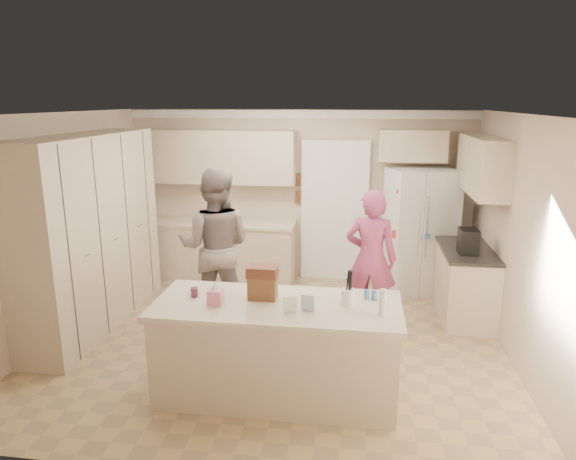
# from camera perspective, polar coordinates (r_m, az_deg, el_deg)

# --- Properties ---
(floor) EXTENTS (5.20, 4.60, 0.02)m
(floor) POSITION_cam_1_polar(r_m,az_deg,el_deg) (6.17, -1.40, -12.19)
(floor) COLOR tan
(floor) RESTS_ON ground
(ceiling) EXTENTS (5.20, 4.60, 0.02)m
(ceiling) POSITION_cam_1_polar(r_m,az_deg,el_deg) (5.52, -1.57, 12.92)
(ceiling) COLOR white
(ceiling) RESTS_ON wall_back
(wall_back) EXTENTS (5.20, 0.02, 2.60)m
(wall_back) POSITION_cam_1_polar(r_m,az_deg,el_deg) (7.94, 1.26, 3.85)
(wall_back) COLOR beige
(wall_back) RESTS_ON ground
(wall_front) EXTENTS (5.20, 0.02, 2.60)m
(wall_front) POSITION_cam_1_polar(r_m,az_deg,el_deg) (3.57, -7.67, -9.68)
(wall_front) COLOR beige
(wall_front) RESTS_ON ground
(wall_left) EXTENTS (0.02, 4.60, 2.60)m
(wall_left) POSITION_cam_1_polar(r_m,az_deg,el_deg) (6.65, -24.27, 0.48)
(wall_left) COLOR beige
(wall_left) RESTS_ON ground
(wall_right) EXTENTS (0.02, 4.60, 2.60)m
(wall_right) POSITION_cam_1_polar(r_m,az_deg,el_deg) (5.88, 24.47, -1.21)
(wall_right) COLOR beige
(wall_right) RESTS_ON ground
(crown_back) EXTENTS (5.20, 0.08, 0.12)m
(crown_back) POSITION_cam_1_polar(r_m,az_deg,el_deg) (7.76, 1.27, 12.74)
(crown_back) COLOR white
(crown_back) RESTS_ON wall_back
(pantry_bank) EXTENTS (0.60, 2.60, 2.35)m
(pantry_bank) POSITION_cam_1_polar(r_m,az_deg,el_deg) (6.69, -21.01, -0.23)
(pantry_bank) COLOR beige
(pantry_bank) RESTS_ON floor
(back_base_cab) EXTENTS (2.20, 0.60, 0.88)m
(back_base_cab) POSITION_cam_1_polar(r_m,az_deg,el_deg) (8.06, -7.18, -2.39)
(back_base_cab) COLOR beige
(back_base_cab) RESTS_ON floor
(back_countertop) EXTENTS (2.24, 0.63, 0.04)m
(back_countertop) POSITION_cam_1_polar(r_m,az_deg,el_deg) (7.94, -7.31, 0.77)
(back_countertop) COLOR beige
(back_countertop) RESTS_ON back_base_cab
(back_upper_cab) EXTENTS (2.20, 0.35, 0.80)m
(back_upper_cab) POSITION_cam_1_polar(r_m,az_deg,el_deg) (7.89, -7.28, 8.07)
(back_upper_cab) COLOR beige
(back_upper_cab) RESTS_ON wall_back
(doorway_opening) EXTENTS (0.90, 0.06, 2.10)m
(doorway_opening) POSITION_cam_1_polar(r_m,az_deg,el_deg) (7.92, 5.18, 1.91)
(doorway_opening) COLOR black
(doorway_opening) RESTS_ON floor
(doorway_casing) EXTENTS (1.02, 0.03, 2.22)m
(doorway_casing) POSITION_cam_1_polar(r_m,az_deg,el_deg) (7.88, 5.17, 1.86)
(doorway_casing) COLOR white
(doorway_casing) RESTS_ON floor
(wall_frame_upper) EXTENTS (0.15, 0.02, 0.20)m
(wall_frame_upper) POSITION_cam_1_polar(r_m,az_deg,el_deg) (7.86, 1.38, 5.58)
(wall_frame_upper) COLOR brown
(wall_frame_upper) RESTS_ON wall_back
(wall_frame_lower) EXTENTS (0.15, 0.02, 0.20)m
(wall_frame_lower) POSITION_cam_1_polar(r_m,az_deg,el_deg) (7.91, 1.37, 3.65)
(wall_frame_lower) COLOR brown
(wall_frame_lower) RESTS_ON wall_back
(refrigerator) EXTENTS (1.06, 0.93, 1.80)m
(refrigerator) POSITION_cam_1_polar(r_m,az_deg,el_deg) (7.63, 14.41, -0.13)
(refrigerator) COLOR white
(refrigerator) RESTS_ON floor
(fridge_seam) EXTENTS (0.02, 0.02, 1.78)m
(fridge_seam) POSITION_cam_1_polar(r_m,az_deg,el_deg) (7.29, 14.70, -0.82)
(fridge_seam) COLOR gray
(fridge_seam) RESTS_ON refrigerator
(fridge_dispenser) EXTENTS (0.22, 0.03, 0.35)m
(fridge_dispenser) POSITION_cam_1_polar(r_m,az_deg,el_deg) (7.19, 13.09, 1.14)
(fridge_dispenser) COLOR black
(fridge_dispenser) RESTS_ON refrigerator
(fridge_handle_l) EXTENTS (0.02, 0.02, 0.85)m
(fridge_handle_l) POSITION_cam_1_polar(r_m,az_deg,el_deg) (7.23, 14.39, 0.31)
(fridge_handle_l) COLOR silver
(fridge_handle_l) RESTS_ON refrigerator
(fridge_handle_r) EXTENTS (0.02, 0.02, 0.85)m
(fridge_handle_r) POSITION_cam_1_polar(r_m,az_deg,el_deg) (7.24, 15.18, 0.29)
(fridge_handle_r) COLOR silver
(fridge_handle_r) RESTS_ON refrigerator
(over_fridge_cab) EXTENTS (0.95, 0.35, 0.45)m
(over_fridge_cab) POSITION_cam_1_polar(r_m,az_deg,el_deg) (7.63, 13.68, 9.09)
(over_fridge_cab) COLOR beige
(over_fridge_cab) RESTS_ON wall_back
(right_base_cab) EXTENTS (0.60, 1.20, 0.88)m
(right_base_cab) POSITION_cam_1_polar(r_m,az_deg,el_deg) (6.99, 19.06, -5.76)
(right_base_cab) COLOR beige
(right_base_cab) RESTS_ON floor
(right_countertop) EXTENTS (0.63, 1.24, 0.04)m
(right_countertop) POSITION_cam_1_polar(r_m,az_deg,el_deg) (6.84, 19.29, -2.14)
(right_countertop) COLOR #2D2B28
(right_countertop) RESTS_ON right_base_cab
(right_upper_cab) EXTENTS (0.35, 1.50, 0.70)m
(right_upper_cab) POSITION_cam_1_polar(r_m,az_deg,el_deg) (6.86, 20.81, 6.75)
(right_upper_cab) COLOR beige
(right_upper_cab) RESTS_ON wall_right
(coffee_maker) EXTENTS (0.22, 0.28, 0.30)m
(coffee_maker) POSITION_cam_1_polar(r_m,az_deg,el_deg) (6.60, 19.39, -1.20)
(coffee_maker) COLOR black
(coffee_maker) RESTS_ON right_countertop
(island_base) EXTENTS (2.20, 0.90, 0.88)m
(island_base) POSITION_cam_1_polar(r_m,az_deg,el_deg) (4.97, -1.22, -13.30)
(island_base) COLOR beige
(island_base) RESTS_ON floor
(island_top) EXTENTS (2.28, 0.96, 0.05)m
(island_top) POSITION_cam_1_polar(r_m,az_deg,el_deg) (4.78, -1.25, -8.41)
(island_top) COLOR beige
(island_top) RESTS_ON island_base
(utensil_crock) EXTENTS (0.13, 0.13, 0.15)m
(utensil_crock) POSITION_cam_1_polar(r_m,az_deg,el_deg) (4.73, 6.70, -7.43)
(utensil_crock) COLOR white
(utensil_crock) RESTS_ON island_top
(tissue_box) EXTENTS (0.13, 0.13, 0.14)m
(tissue_box) POSITION_cam_1_polar(r_m,az_deg,el_deg) (4.77, -8.05, -7.38)
(tissue_box) COLOR pink
(tissue_box) RESTS_ON island_top
(tissue_plume) EXTENTS (0.08, 0.08, 0.08)m
(tissue_plume) POSITION_cam_1_polar(r_m,az_deg,el_deg) (4.73, -8.10, -6.14)
(tissue_plume) COLOR white
(tissue_plume) RESTS_ON tissue_box
(dollhouse_body) EXTENTS (0.26, 0.18, 0.22)m
(dollhouse_body) POSITION_cam_1_polar(r_m,az_deg,el_deg) (4.84, -2.83, -6.38)
(dollhouse_body) COLOR brown
(dollhouse_body) RESTS_ON island_top
(dollhouse_roof) EXTENTS (0.28, 0.20, 0.10)m
(dollhouse_roof) POSITION_cam_1_polar(r_m,az_deg,el_deg) (4.79, -2.86, -4.59)
(dollhouse_roof) COLOR #592D1E
(dollhouse_roof) RESTS_ON dollhouse_body
(jam_jar) EXTENTS (0.07, 0.07, 0.09)m
(jam_jar) POSITION_cam_1_polar(r_m,az_deg,el_deg) (4.98, -10.35, -6.81)
(jam_jar) COLOR #59263F
(jam_jar) RESTS_ON island_top
(greeting_card_a) EXTENTS (0.12, 0.06, 0.16)m
(greeting_card_a) POSITION_cam_1_polar(r_m,az_deg,el_deg) (4.53, 0.22, -8.26)
(greeting_card_a) COLOR white
(greeting_card_a) RESTS_ON island_top
(greeting_card_b) EXTENTS (0.12, 0.05, 0.16)m
(greeting_card_b) POSITION_cam_1_polar(r_m,az_deg,el_deg) (4.56, 2.19, -8.11)
(greeting_card_b) COLOR silver
(greeting_card_b) RESTS_ON island_top
(water_bottle) EXTENTS (0.07, 0.07, 0.24)m
(water_bottle) POSITION_cam_1_polar(r_m,az_deg,el_deg) (4.53, 10.48, -7.96)
(water_bottle) COLOR silver
(water_bottle) RESTS_ON island_top
(shaker_salt) EXTENTS (0.05, 0.05, 0.09)m
(shaker_salt) POSITION_cam_1_polar(r_m,az_deg,el_deg) (4.90, 8.74, -7.09)
(shaker_salt) COLOR #456FB2
(shaker_salt) RESTS_ON island_top
(shaker_pepper) EXTENTS (0.05, 0.05, 0.09)m
(shaker_pepper) POSITION_cam_1_polar(r_m,az_deg,el_deg) (4.90, 9.57, -7.12)
(shaker_pepper) COLOR #456FB2
(shaker_pepper) RESTS_ON island_top
(teen_boy) EXTENTS (0.99, 0.79, 1.95)m
(teen_boy) POSITION_cam_1_polar(r_m,az_deg,el_deg) (6.42, -8.08, -1.83)
(teen_boy) COLOR gray
(teen_boy) RESTS_ON floor
(teen_girl) EXTENTS (0.67, 0.49, 1.72)m
(teen_girl) POSITION_cam_1_polar(r_m,az_deg,el_deg) (6.33, 9.18, -3.20)
(teen_girl) COLOR #B34660
(teen_girl) RESTS_ON floor
(fridge_magnets) EXTENTS (0.76, 0.02, 1.44)m
(fridge_magnets) POSITION_cam_1_polar(r_m,az_deg,el_deg) (7.28, 14.70, -0.83)
(fridge_magnets) COLOR tan
(fridge_magnets) RESTS_ON refrigerator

